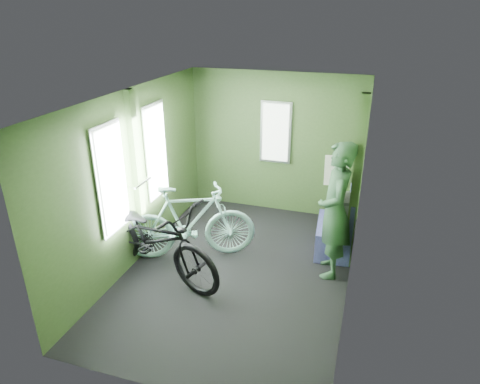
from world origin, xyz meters
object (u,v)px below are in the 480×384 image
object	(u,v)px
bicycle_black	(158,274)
passenger	(335,211)
bench_seat	(335,233)
waste_box	(344,227)
bicycle_mint	(191,256)

from	to	relation	value
bicycle_black	passenger	size ratio (longest dim) A/B	1.18
passenger	bench_seat	distance (m)	0.85
bicycle_black	passenger	bearing A→B (deg)	-51.15
passenger	waste_box	world-z (taller)	passenger
waste_box	bench_seat	xyz separation A→B (m)	(-0.12, 0.14, -0.19)
bench_seat	passenger	bearing A→B (deg)	-93.93
waste_box	bicycle_black	bearing A→B (deg)	-152.06
bicycle_black	bench_seat	xyz separation A→B (m)	(2.12, 1.32, 0.26)
bicycle_black	bicycle_mint	xyz separation A→B (m)	(0.24, 0.54, 0.00)
bicycle_black	waste_box	xyz separation A→B (m)	(2.23, 1.18, 0.45)
bicycle_mint	waste_box	world-z (taller)	waste_box
bicycle_black	bicycle_mint	world-z (taller)	bicycle_black
bicycle_black	bicycle_mint	size ratio (longest dim) A/B	1.18
bicycle_black	bench_seat	world-z (taller)	bench_seat
bicycle_black	waste_box	size ratio (longest dim) A/B	2.33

